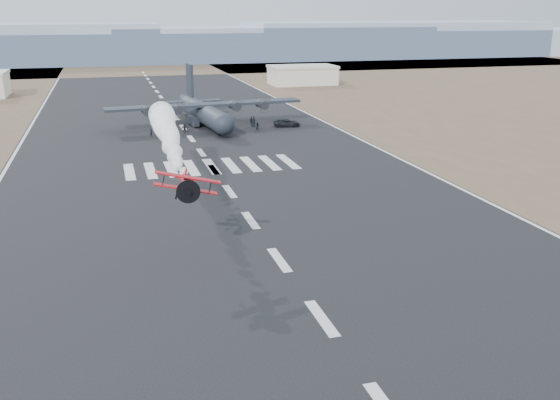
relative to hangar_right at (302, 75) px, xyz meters
name	(u,v)px	position (x,y,z in m)	size (l,w,h in m)	color
ground	(322,318)	(-46.00, -150.00, -3.01)	(500.00, 500.00, 0.00)	black
scrub_far	(139,67)	(-46.00, 80.00, -3.01)	(500.00, 80.00, 0.00)	brown
runway_markings	(201,152)	(-46.00, -90.00, -3.00)	(60.00, 260.00, 0.01)	silver
ridge_seg_d	(134,47)	(-46.00, 110.00, 3.49)	(150.00, 50.00, 13.00)	#8C9DB2
ridge_seg_e	(271,43)	(19.00, 110.00, 4.49)	(150.00, 50.00, 15.00)	#8C9DB2
ridge_seg_f	(394,39)	(84.00, 110.00, 5.49)	(150.00, 50.00, 17.00)	#8C9DB2
ridge_seg_g	(504,41)	(149.00, 110.00, 3.49)	(150.00, 50.00, 13.00)	#8C9DB2
hangar_right	(302,75)	(0.00, 0.00, 0.00)	(20.50, 12.50, 5.90)	beige
aerobatic_biplane	(187,184)	(-54.06, -135.65, 4.33)	(5.87, 5.34, 2.88)	#BC0C0D
smoke_trail	(164,125)	(-53.13, -105.85, 4.61)	(3.75, 36.84, 3.75)	white
transport_aircraft	(203,111)	(-41.58, -64.59, -0.07)	(39.59, 32.53, 11.42)	#212632
support_vehicle	(287,123)	(-25.69, -70.79, -2.26)	(2.48, 5.37, 1.49)	black
crew_a	(254,121)	(-31.81, -67.61, -2.08)	(0.68, 0.56, 1.86)	black
crew_b	(157,130)	(-51.58, -71.45, -2.23)	(0.76, 0.47, 1.56)	black
crew_c	(168,127)	(-49.20, -69.48, -2.22)	(1.02, 0.47, 1.58)	black
crew_d	(252,121)	(-32.34, -68.01, -2.06)	(1.11, 0.57, 1.89)	black
crew_e	(253,122)	(-32.34, -69.38, -2.10)	(0.89, 0.55, 1.83)	black
crew_f	(185,128)	(-46.31, -71.36, -2.17)	(1.55, 0.50, 1.67)	black
crew_g	(151,133)	(-52.86, -74.45, -2.21)	(0.58, 0.48, 1.59)	black
crew_h	(258,127)	(-32.58, -74.20, -2.11)	(0.88, 0.54, 1.80)	black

